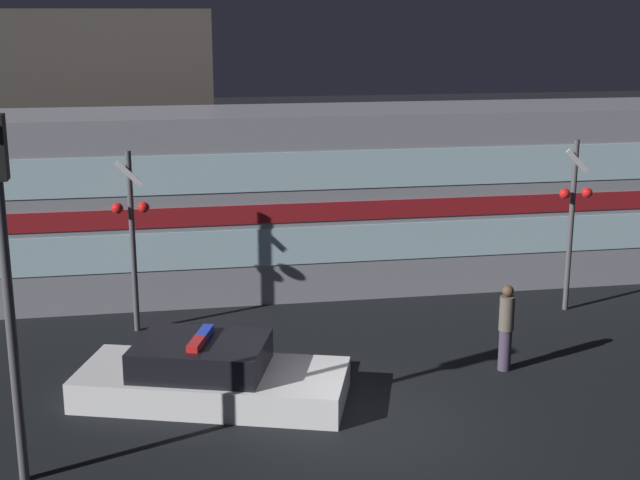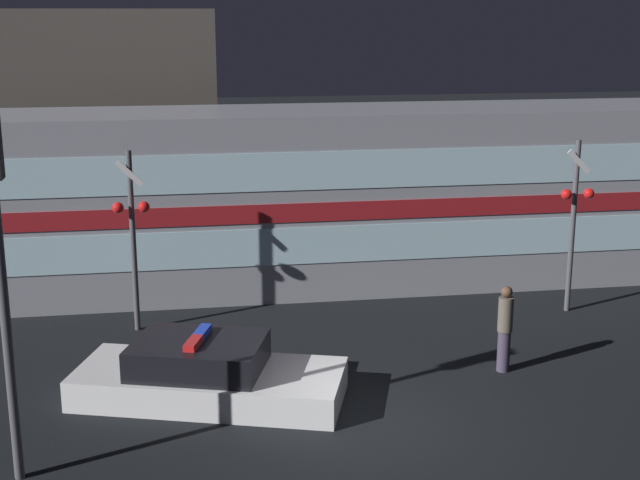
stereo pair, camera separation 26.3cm
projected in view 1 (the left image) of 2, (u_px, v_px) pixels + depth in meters
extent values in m
plane|color=black|center=(376.00, 426.00, 15.01)|extent=(120.00, 120.00, 0.00)
cube|color=gray|center=(396.00, 195.00, 22.76)|extent=(21.16, 3.15, 4.45)
cube|color=maroon|center=(412.00, 208.00, 21.25)|extent=(20.73, 0.03, 0.45)
cube|color=silver|center=(412.00, 241.00, 21.45)|extent=(20.10, 0.02, 0.89)
cube|color=silver|center=(413.00, 168.00, 21.01)|extent=(20.10, 0.02, 0.89)
cube|color=silver|center=(213.00, 385.00, 15.99)|extent=(5.14, 3.31, 0.56)
cube|color=black|center=(201.00, 355.00, 15.88)|extent=(2.71, 2.33, 0.54)
cube|color=red|center=(196.00, 344.00, 15.52)|extent=(0.37, 0.62, 0.12)
cube|color=blue|center=(205.00, 332.00, 16.08)|extent=(0.37, 0.62, 0.12)
cylinder|color=#3F384C|center=(505.00, 350.00, 17.28)|extent=(0.25, 0.25, 0.82)
cylinder|color=#595147|center=(507.00, 313.00, 17.10)|extent=(0.29, 0.29, 0.68)
sphere|color=brown|center=(508.00, 291.00, 16.99)|extent=(0.22, 0.22, 0.22)
cylinder|color=#4C4C51|center=(571.00, 226.00, 20.42)|extent=(0.12, 0.12, 4.01)
sphere|color=red|center=(565.00, 194.00, 20.05)|extent=(0.24, 0.24, 0.24)
sphere|color=red|center=(587.00, 193.00, 20.14)|extent=(0.24, 0.24, 0.24)
cube|color=white|center=(577.00, 161.00, 19.96)|extent=(0.58, 0.03, 0.58)
cylinder|color=#4C4C51|center=(133.00, 243.00, 19.04)|extent=(0.12, 0.12, 3.97)
sphere|color=red|center=(118.00, 208.00, 18.67)|extent=(0.24, 0.24, 0.24)
sphere|color=red|center=(144.00, 207.00, 18.76)|extent=(0.24, 0.24, 0.24)
cube|color=white|center=(129.00, 174.00, 18.58)|extent=(0.58, 0.03, 0.58)
cylinder|color=#4C4C51|center=(12.00, 337.00, 12.73)|extent=(0.15, 0.15, 4.55)
cube|color=#47423D|center=(111.00, 123.00, 27.60)|extent=(6.07, 6.21, 6.86)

